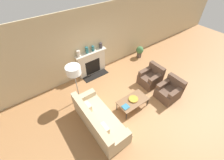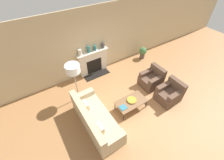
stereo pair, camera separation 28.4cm
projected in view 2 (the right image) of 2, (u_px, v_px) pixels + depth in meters
ground_plane at (129, 106)px, 5.66m from camera, size 18.00×18.00×0.00m
wall_back at (94, 42)px, 6.29m from camera, size 18.00×0.06×2.90m
fireplace at (93, 62)px, 6.75m from camera, size 1.44×0.59×1.13m
couch at (95, 119)px, 4.85m from camera, size 0.86×2.17×0.89m
armchair_near at (170, 94)px, 5.69m from camera, size 0.83×0.74×0.84m
armchair_far at (152, 79)px, 6.28m from camera, size 0.83×0.74×0.84m
coffee_table at (131, 102)px, 5.32m from camera, size 1.11×0.61×0.40m
bowl at (132, 100)px, 5.31m from camera, size 0.34×0.34×0.05m
book at (123, 107)px, 5.10m from camera, size 0.23×0.22×0.02m
floor_lamp at (73, 70)px, 4.98m from camera, size 0.50×0.50×1.63m
mantel_vase_left at (80, 52)px, 6.06m from camera, size 0.15×0.15×0.26m
mantel_vase_center_left at (89, 49)px, 6.21m from camera, size 0.12×0.12×0.28m
mantel_vase_center_right at (95, 48)px, 6.35m from camera, size 0.11×0.11×0.23m
mantel_vase_right at (103, 45)px, 6.49m from camera, size 0.13×0.13×0.24m
potted_plant at (143, 52)px, 7.73m from camera, size 0.38×0.38×0.61m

